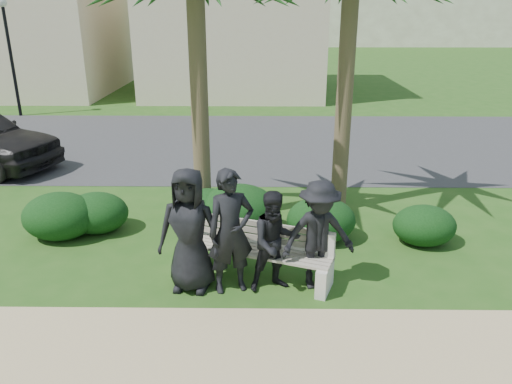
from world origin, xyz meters
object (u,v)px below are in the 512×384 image
man_b (231,232)px  man_c (275,242)px  man_d (319,235)px  man_a (189,230)px  park_bench (254,255)px  street_lamp (8,36)px

man_b → man_c: bearing=-16.6°
man_b → man_d: size_ratio=1.11×
man_a → man_d: 1.88m
park_bench → man_b: 0.75m
park_bench → man_a: (-0.93, -0.33, 0.56)m
man_d → man_b: bearing=173.3°
man_c → man_d: bearing=-10.2°
man_d → man_a: bearing=170.5°
man_c → man_d: size_ratio=0.92×
man_c → park_bench: bearing=115.0°
man_a → man_d: man_a is taller
man_b → man_c: man_b is taller
street_lamp → man_c: (9.53, -12.44, -2.17)m
street_lamp → park_bench: size_ratio=1.68×
man_a → man_b: 0.60m
man_b → man_d: man_b is taller
park_bench → street_lamp: bearing=147.3°
street_lamp → park_bench: street_lamp is taller
man_b → man_a: bearing=156.8°
park_bench → man_a: man_a is taller
park_bench → man_c: 0.61m
street_lamp → man_c: size_ratio=2.79×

